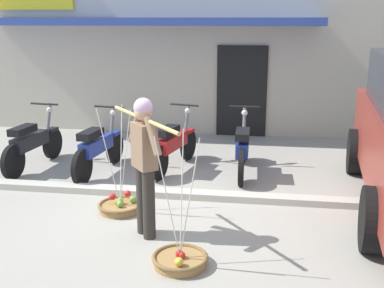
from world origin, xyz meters
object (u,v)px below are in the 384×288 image
at_px(motorcycle_end_of_row, 243,148).
at_px(fruit_basket_left_side, 120,205).
at_px(fruit_vendor, 145,158).
at_px(motorcycle_nearest_shop, 32,144).
at_px(fruit_basket_right_side, 180,259).
at_px(motorcycle_second_in_row, 98,148).
at_px(motorcycle_third_in_row, 174,145).

bearing_deg(motorcycle_end_of_row, fruit_basket_left_side, -129.92).
distance_m(fruit_vendor, motorcycle_nearest_shop, 3.51).
bearing_deg(fruit_basket_right_side, motorcycle_second_in_row, 123.58).
relative_size(motorcycle_nearest_shop, motorcycle_end_of_row, 1.00).
bearing_deg(motorcycle_nearest_shop, fruit_basket_right_side, -43.41).
bearing_deg(motorcycle_third_in_row, fruit_vendor, -86.70).
bearing_deg(motorcycle_second_in_row, motorcycle_nearest_shop, 175.29).
height_order(motorcycle_second_in_row, motorcycle_third_in_row, same).
xyz_separation_m(fruit_basket_right_side, motorcycle_second_in_row, (-1.90, 2.87, 0.38)).
bearing_deg(motorcycle_second_in_row, fruit_basket_left_side, -61.27).
relative_size(motorcycle_nearest_shop, motorcycle_third_in_row, 1.02).
relative_size(fruit_vendor, fruit_basket_left_side, 1.17).
xyz_separation_m(fruit_basket_right_side, motorcycle_nearest_shop, (-3.14, 2.97, 0.38)).
height_order(fruit_basket_right_side, motorcycle_second_in_row, fruit_basket_right_side).
relative_size(fruit_vendor, motorcycle_nearest_shop, 0.93).
bearing_deg(motorcycle_end_of_row, motorcycle_second_in_row, -171.52).
relative_size(fruit_basket_left_side, motorcycle_nearest_shop, 0.80).
xyz_separation_m(fruit_vendor, fruit_basket_left_side, (-0.53, 0.67, -0.90)).
relative_size(fruit_basket_left_side, motorcycle_second_in_row, 0.80).
distance_m(fruit_vendor, fruit_basket_right_side, 1.25).
relative_size(fruit_vendor, motorcycle_third_in_row, 0.95).
height_order(motorcycle_second_in_row, motorcycle_end_of_row, same).
xyz_separation_m(fruit_basket_left_side, motorcycle_end_of_row, (1.57, 1.88, 0.37)).
xyz_separation_m(fruit_basket_right_side, motorcycle_end_of_row, (0.51, 3.23, 0.38)).
height_order(motorcycle_third_in_row, motorcycle_end_of_row, same).
xyz_separation_m(fruit_vendor, motorcycle_third_in_row, (-0.15, 2.59, -0.52)).
height_order(fruit_basket_left_side, motorcycle_second_in_row, fruit_basket_left_side).
relative_size(fruit_basket_right_side, motorcycle_end_of_row, 0.80).
bearing_deg(fruit_basket_right_side, motorcycle_end_of_row, 81.06).
distance_m(motorcycle_second_in_row, motorcycle_third_in_row, 1.28).
xyz_separation_m(fruit_basket_left_side, motorcycle_third_in_row, (0.38, 1.92, 0.37)).
relative_size(fruit_vendor, motorcycle_second_in_row, 0.93).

